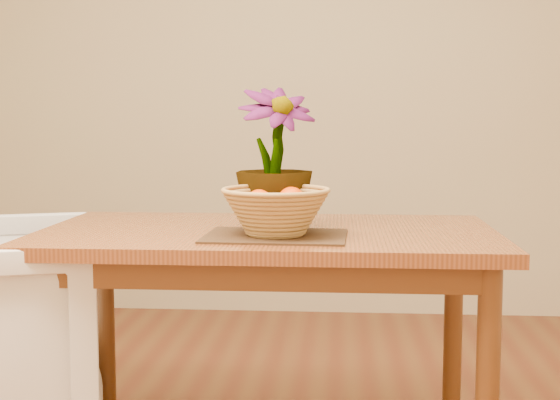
{
  "coord_description": "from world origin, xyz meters",
  "views": [
    {
      "loc": [
        0.22,
        -2.08,
        1.09
      ],
      "look_at": [
        0.05,
        0.15,
        0.86
      ],
      "focal_mm": 50.0,
      "sensor_mm": 36.0,
      "label": 1
    }
  ],
  "objects": [
    {
      "name": "orange_pile",
      "position": [
        0.04,
        0.15,
        0.85
      ],
      "size": [
        0.18,
        0.19,
        0.08
      ],
      "rotation": [
        0.0,
        0.0,
        0.29
      ],
      "color": "#FF5804",
      "rests_on": "wicker_basket"
    },
    {
      "name": "table",
      "position": [
        0.0,
        0.3,
        0.66
      ],
      "size": [
        1.4,
        0.8,
        0.75
      ],
      "color": "brown",
      "rests_on": "floor"
    },
    {
      "name": "potted_plant",
      "position": [
        0.02,
        0.33,
        0.97
      ],
      "size": [
        0.33,
        0.33,
        0.44
      ],
      "primitive_type": "imported",
      "rotation": [
        0.0,
        0.0,
        0.46
      ],
      "color": "#1F4714",
      "rests_on": "table"
    },
    {
      "name": "wall_back",
      "position": [
        0.0,
        2.25,
        1.35
      ],
      "size": [
        4.0,
        0.02,
        2.7
      ],
      "primitive_type": "cube",
      "color": "beige",
      "rests_on": "floor"
    },
    {
      "name": "placemat",
      "position": [
        0.04,
        0.15,
        0.75
      ],
      "size": [
        0.42,
        0.32,
        0.01
      ],
      "primitive_type": "cube",
      "rotation": [
        0.0,
        0.0,
        -0.04
      ],
      "color": "#392415",
      "rests_on": "table"
    },
    {
      "name": "wicker_basket",
      "position": [
        0.04,
        0.15,
        0.82
      ],
      "size": [
        0.32,
        0.32,
        0.13
      ],
      "color": "#A98546",
      "rests_on": "placemat"
    }
  ]
}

